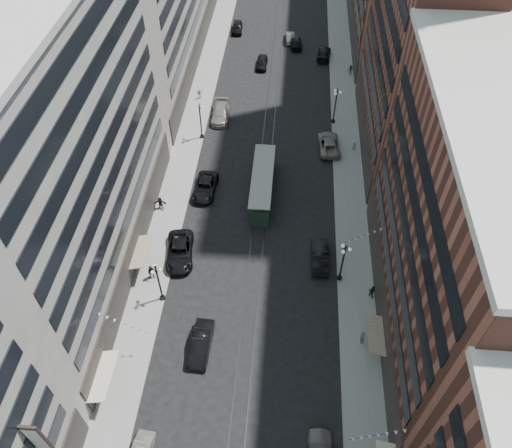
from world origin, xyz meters
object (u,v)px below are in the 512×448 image
(pedestrian_6, at_px, (200,94))
(lamppost_sw_far, at_px, (159,282))
(car_2, at_px, (180,252))
(car_13, at_px, (262,63))
(car_9, at_px, (237,27))
(car_14, at_px, (290,38))
(pedestrian_7, at_px, (372,291))
(car_12, at_px, (324,53))
(car_7, at_px, (205,187))
(car_8, at_px, (220,113))
(pedestrian_2, at_px, (152,273))
(pedestrian_8, at_px, (354,146))
(lamppost_sw_mid, at_px, (200,120))
(pedestrian_5, at_px, (160,203))
(lamppost_se_far, at_px, (343,262))
(car_extra_0, at_px, (296,42))
(car_5, at_px, (201,344))
(pedestrian_9, at_px, (351,70))
(lamppost_se_mid, at_px, (335,105))
(streetcar, at_px, (262,185))
(car_10, at_px, (320,256))
(pedestrian_4, at_px, (362,337))
(car_11, at_px, (329,144))

(pedestrian_6, bearing_deg, lamppost_sw_far, 68.71)
(lamppost_sw_far, relative_size, pedestrian_6, 3.49)
(car_2, height_order, car_13, car_2)
(car_9, height_order, pedestrian_6, pedestrian_6)
(car_14, distance_m, pedestrian_7, 54.38)
(car_12, bearing_deg, car_7, 72.75)
(car_13, bearing_deg, car_8, -108.07)
(pedestrian_2, bearing_deg, pedestrian_8, 30.20)
(lamppost_sw_mid, distance_m, pedestrian_5, 14.54)
(car_8, relative_size, pedestrian_8, 3.61)
(lamppost_se_far, relative_size, car_extra_0, 1.13)
(car_5, relative_size, car_9, 1.13)
(lamppost_se_far, bearing_deg, car_12, 91.43)
(pedestrian_2, distance_m, car_12, 51.46)
(car_5, xyz_separation_m, pedestrian_9, (16.57, 50.35, 0.09))
(lamppost_sw_mid, bearing_deg, pedestrian_6, 100.73)
(car_extra_0, bearing_deg, lamppost_se_mid, 98.78)
(car_13, bearing_deg, streetcar, -84.96)
(car_10, bearing_deg, lamppost_sw_far, 20.54)
(car_extra_0, bearing_deg, car_2, 69.77)
(lamppost_sw_mid, height_order, car_5, lamppost_sw_mid)
(lamppost_sw_mid, bearing_deg, car_12, 53.60)
(streetcar, bearing_deg, pedestrian_7, -49.29)
(pedestrian_2, bearing_deg, pedestrian_4, -30.87)
(lamppost_se_far, xyz_separation_m, car_extra_0, (-6.03, 49.80, -2.27))
(pedestrian_7, relative_size, car_extra_0, 0.34)
(pedestrian_4, xyz_separation_m, pedestrian_6, (-22.06, 39.90, -0.06))
(streetcar, height_order, car_9, streetcar)
(pedestrian_6, bearing_deg, car_11, 127.76)
(lamppost_sw_far, bearing_deg, car_5, -47.02)
(car_14, distance_m, pedestrian_5, 44.91)
(pedestrian_8, bearing_deg, lamppost_sw_far, 33.99)
(lamppost_sw_mid, distance_m, lamppost_se_far, 29.45)
(car_14, height_order, pedestrian_7, pedestrian_7)
(car_10, bearing_deg, pedestrian_2, 11.45)
(car_7, bearing_deg, pedestrian_9, 58.45)
(pedestrian_7, height_order, car_extra_0, pedestrian_7)
(car_2, height_order, car_7, car_2)
(lamppost_se_far, bearing_deg, pedestrian_5, 157.30)
(pedestrian_6, bearing_deg, car_2, 70.72)
(pedestrian_4, height_order, car_13, pedestrian_4)
(car_11, distance_m, pedestrian_9, 19.41)
(lamppost_sw_mid, height_order, car_14, lamppost_sw_mid)
(lamppost_sw_far, xyz_separation_m, pedestrian_2, (-1.56, 2.48, -1.97))
(car_2, bearing_deg, pedestrian_8, 37.34)
(car_13, distance_m, pedestrian_7, 46.86)
(pedestrian_7, bearing_deg, car_8, -20.42)
(lamppost_se_far, xyz_separation_m, car_11, (-0.80, 22.08, -2.28))
(car_14, bearing_deg, pedestrian_7, 95.32)
(car_11, distance_m, car_14, 30.05)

